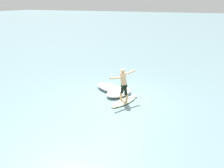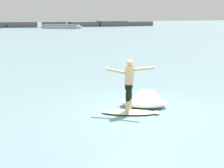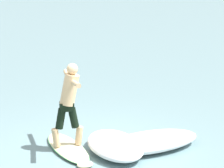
{
  "view_description": "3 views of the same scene",
  "coord_description": "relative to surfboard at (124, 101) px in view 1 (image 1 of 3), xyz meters",
  "views": [
    {
      "loc": [
        -9.69,
        -3.62,
        4.74
      ],
      "look_at": [
        0.22,
        0.66,
        0.66
      ],
      "focal_mm": 35.0,
      "sensor_mm": 36.0,
      "label": 1
    },
    {
      "loc": [
        -3.57,
        -9.27,
        3.2
      ],
      "look_at": [
        -0.58,
        0.9,
        0.75
      ],
      "focal_mm": 50.0,
      "sensor_mm": 36.0,
      "label": 2
    },
    {
      "loc": [
        7.13,
        -6.44,
        4.08
      ],
      "look_at": [
        -0.07,
        0.72,
        1.22
      ],
      "focal_mm": 85.0,
      "sensor_mm": 36.0,
      "label": 3
    }
  ],
  "objects": [
    {
      "name": "surfer",
      "position": [
        -0.01,
        0.05,
        1.01
      ],
      "size": [
        1.38,
        0.88,
        1.65
      ],
      "color": "#D7AF7F",
      "rests_on": "surfboard"
    },
    {
      "name": "wave_foam_at_nose",
      "position": [
        0.72,
        0.57,
        0.11
      ],
      "size": [
        1.85,
        1.52,
        0.32
      ],
      "color": "white",
      "rests_on": "ground"
    },
    {
      "name": "surfboard",
      "position": [
        0.0,
        0.0,
        0.0
      ],
      "size": [
        1.91,
        1.12,
        0.23
      ],
      "color": "beige",
      "rests_on": "ground"
    },
    {
      "name": "ground_plane",
      "position": [
        0.33,
        0.24,
        -0.05
      ],
      "size": [
        200.0,
        200.0,
        0.0
      ],
      "primitive_type": "plane",
      "color": "slate"
    },
    {
      "name": "wave_foam_at_tail",
      "position": [
        1.1,
        1.19,
        0.11
      ],
      "size": [
        1.54,
        2.23,
        0.32
      ],
      "color": "white",
      "rests_on": "ground"
    }
  ]
}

